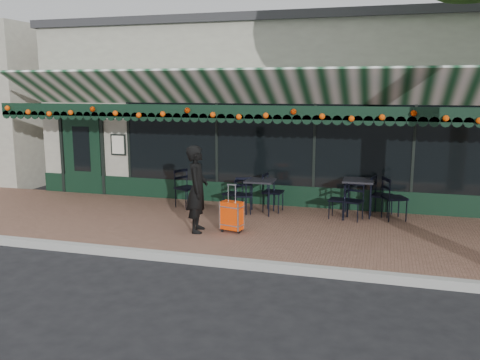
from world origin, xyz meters
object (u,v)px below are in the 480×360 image
(woman, at_px, (197,189))
(cafe_table_a, at_px, (358,183))
(chair_a_extra, at_px, (395,198))
(chair_b_front, at_px, (243,196))
(suitcase, at_px, (232,216))
(chair_a_front, at_px, (353,202))
(cafe_table_b, at_px, (260,183))
(chair_a_left, at_px, (338,200))
(chair_b_right, at_px, (273,192))
(chair_a_right, at_px, (382,196))
(chair_b_left, at_px, (233,194))
(chair_solo, at_px, (187,188))

(woman, bearing_deg, cafe_table_a, -65.93)
(chair_a_extra, relative_size, chair_b_front, 1.16)
(suitcase, bearing_deg, woman, -152.18)
(cafe_table_a, relative_size, chair_a_front, 1.01)
(cafe_table_b, bearing_deg, woman, -115.21)
(chair_a_left, bearing_deg, chair_a_front, 82.86)
(woman, xyz_separation_m, chair_b_right, (1.08, 2.03, -0.41))
(cafe_table_a, xyz_separation_m, cafe_table_b, (-2.14, -0.39, -0.04))
(cafe_table_b, relative_size, chair_a_extra, 0.82)
(suitcase, distance_m, chair_a_extra, 3.61)
(chair_a_right, bearing_deg, chair_b_left, 111.45)
(cafe_table_b, relative_size, chair_a_right, 0.86)
(cafe_table_b, distance_m, chair_b_left, 0.76)
(chair_a_extra, xyz_separation_m, chair_b_front, (-3.29, -0.32, -0.06))
(chair_b_left, height_order, chair_b_front, chair_b_front)
(cafe_table_b, distance_m, chair_a_extra, 2.93)
(suitcase, relative_size, cafe_table_b, 1.23)
(cafe_table_a, height_order, chair_b_front, cafe_table_a)
(woman, distance_m, cafe_table_a, 3.69)
(woman, distance_m, chair_a_front, 3.41)
(chair_a_front, distance_m, chair_b_left, 2.75)
(suitcase, height_order, chair_a_extra, suitcase)
(suitcase, distance_m, chair_a_front, 2.75)
(woman, height_order, cafe_table_a, woman)
(woman, height_order, chair_a_left, woman)
(chair_b_left, bearing_deg, cafe_table_b, 97.24)
(woman, bearing_deg, chair_b_right, -40.12)
(cafe_table_b, height_order, chair_solo, chair_solo)
(chair_b_right, xyz_separation_m, chair_b_front, (-0.62, -0.34, -0.04))
(woman, relative_size, chair_a_extra, 1.82)
(suitcase, bearing_deg, cafe_table_b, 97.79)
(cafe_table_b, height_order, chair_b_left, cafe_table_b)
(suitcase, relative_size, chair_a_extra, 1.01)
(cafe_table_a, xyz_separation_m, chair_a_left, (-0.39, -0.35, -0.33))
(chair_a_extra, bearing_deg, cafe_table_b, 71.68)
(chair_a_left, bearing_deg, chair_a_extra, 106.70)
(chair_a_front, relative_size, chair_solo, 0.88)
(chair_b_left, bearing_deg, chair_a_front, 103.39)
(cafe_table_a, distance_m, cafe_table_b, 2.17)
(chair_b_right, bearing_deg, chair_b_left, 102.56)
(woman, xyz_separation_m, chair_a_extra, (3.75, 2.02, -0.39))
(chair_solo, bearing_deg, cafe_table_a, -58.75)
(cafe_table_b, bearing_deg, chair_b_right, 45.84)
(cafe_table_b, relative_size, chair_b_left, 1.01)
(chair_b_front, bearing_deg, chair_a_extra, -8.75)
(cafe_table_a, xyz_separation_m, chair_b_left, (-2.82, -0.28, -0.35))
(chair_a_left, distance_m, chair_b_front, 2.12)
(chair_a_extra, bearing_deg, chair_a_right, 18.84)
(chair_b_front, xyz_separation_m, chair_solo, (-1.45, 0.18, 0.05))
(chair_solo, bearing_deg, chair_a_front, -64.98)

